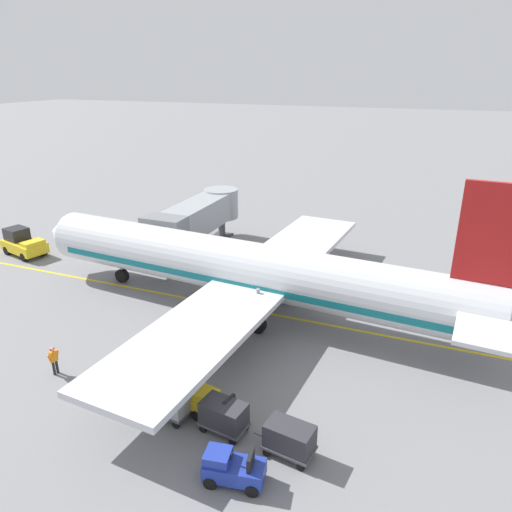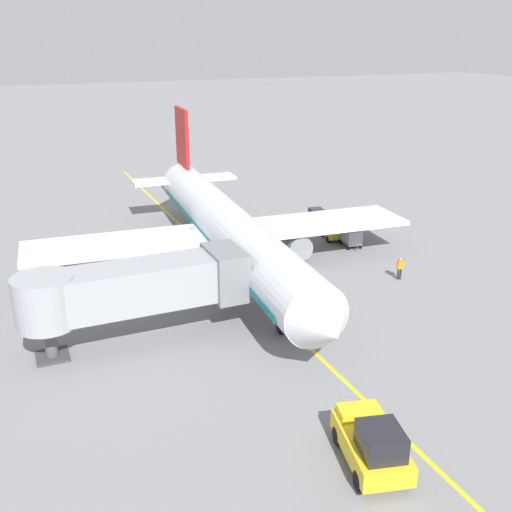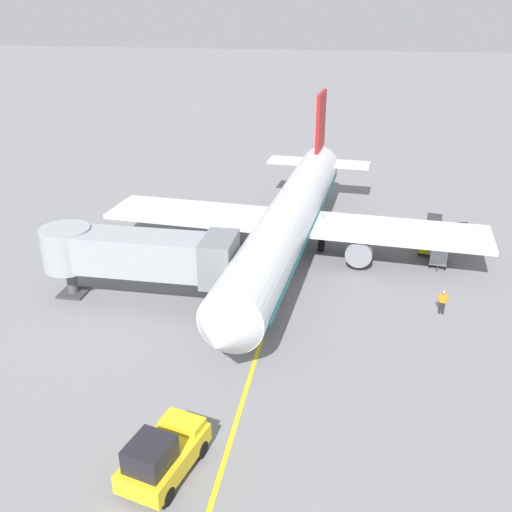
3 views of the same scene
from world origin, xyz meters
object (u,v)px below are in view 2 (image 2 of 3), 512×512
Objects in this scene: jet_bridge at (136,287)px; baggage_cart_third_in_train at (318,216)px; baggage_tug_lead at (331,232)px; baggage_cart_front at (351,236)px; parked_airliner at (227,229)px; baggage_cart_second_in_train at (333,226)px; pushback_tractor at (372,443)px; baggage_tug_trailing at (348,221)px; ground_crew_wing_walker at (400,267)px.

baggage_cart_third_in_train is at bearing -143.05° from jet_bridge.
baggage_tug_lead is 2.36m from baggage_cart_front.
parked_airliner reaches higher than baggage_cart_second_in_train.
baggage_cart_front is 1.00× the size of baggage_cart_second_in_train.
baggage_cart_second_in_train is (-14.04, -26.98, -0.15)m from pushback_tractor.
baggage_tug_trailing is 5.19m from baggage_cart_front.
parked_airliner is at bearing 14.11° from baggage_tug_lead.
baggage_tug_lead is 1.01× the size of baggage_tug_trailing.
baggage_cart_front is (2.53, 4.53, 0.24)m from baggage_tug_trailing.
baggage_tug_lead is 3.82m from baggage_tug_trailing.
baggage_cart_second_in_train is at bearing -93.35° from ground_crew_wing_walker.
ground_crew_wing_walker is at bearing 85.35° from baggage_cart_front.
jet_bridge reaches higher than ground_crew_wing_walker.
baggage_tug_trailing is (-3.08, -2.25, 0.00)m from baggage_tug_lead.
baggage_cart_third_in_train is 1.76× the size of ground_crew_wing_walker.
parked_airliner is 12.67m from jet_bridge.
baggage_cart_front is at bearing -94.65° from ground_crew_wing_walker.
baggage_cart_front is at bearing -120.31° from pushback_tractor.
baggage_cart_third_in_train is at bearing -94.72° from baggage_cart_second_in_train.
parked_airliner is 12.59× the size of baggage_cart_third_in_train.
pushback_tractor reaches higher than baggage_cart_front.
baggage_cart_front is 2.95m from baggage_cart_second_in_train.
baggage_cart_front is at bearing 90.07° from baggage_cart_second_in_train.
baggage_cart_front and baggage_cart_third_in_train have the same top height.
ground_crew_wing_walker is (0.63, 7.75, 0.00)m from baggage_cart_front.
jet_bridge reaches higher than baggage_tug_lead.
jet_bridge is (9.02, 8.89, 0.27)m from parked_airliner.
parked_airliner is 22.10× the size of ground_crew_wing_walker.
jet_bridge reaches higher than baggage_cart_front.
pushback_tractor is 2.84× the size of ground_crew_wing_walker.
parked_airliner is 12.59× the size of baggage_cart_front.
baggage_cart_third_in_train is at bearing -150.22° from parked_airliner.
baggage_tug_trailing is at bearing -104.43° from ground_crew_wing_walker.
pushback_tractor is 27.84m from baggage_cart_front.
baggage_cart_third_in_train is (-20.75, -15.61, -2.50)m from jet_bridge.
pushback_tractor reaches higher than baggage_cart_second_in_train.
baggage_cart_second_in_train is at bearing -163.43° from parked_airliner.
ground_crew_wing_walker is (0.90, 14.00, 0.00)m from baggage_cart_third_in_train.
pushback_tractor is at bearing 59.69° from baggage_cart_front.
parked_airliner is at bearing -33.94° from ground_crew_wing_walker.
baggage_tug_trailing is at bearing 142.73° from baggage_cart_third_in_train.
parked_airliner is 14.05× the size of baggage_tug_trailing.
baggage_tug_trailing is 0.90× the size of baggage_cart_front.
baggage_tug_lead is 0.91× the size of baggage_cart_third_in_train.
pushback_tractor is at bearing 59.87° from baggage_tug_trailing.
baggage_cart_front is at bearing 60.83° from baggage_tug_trailing.
jet_bridge is 16.20m from pushback_tractor.
baggage_cart_second_in_train is at bearing -149.00° from jet_bridge.
pushback_tractor is at bearing 83.74° from parked_airliner.
jet_bridge is at bearing 31.00° from baggage_cart_second_in_train.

